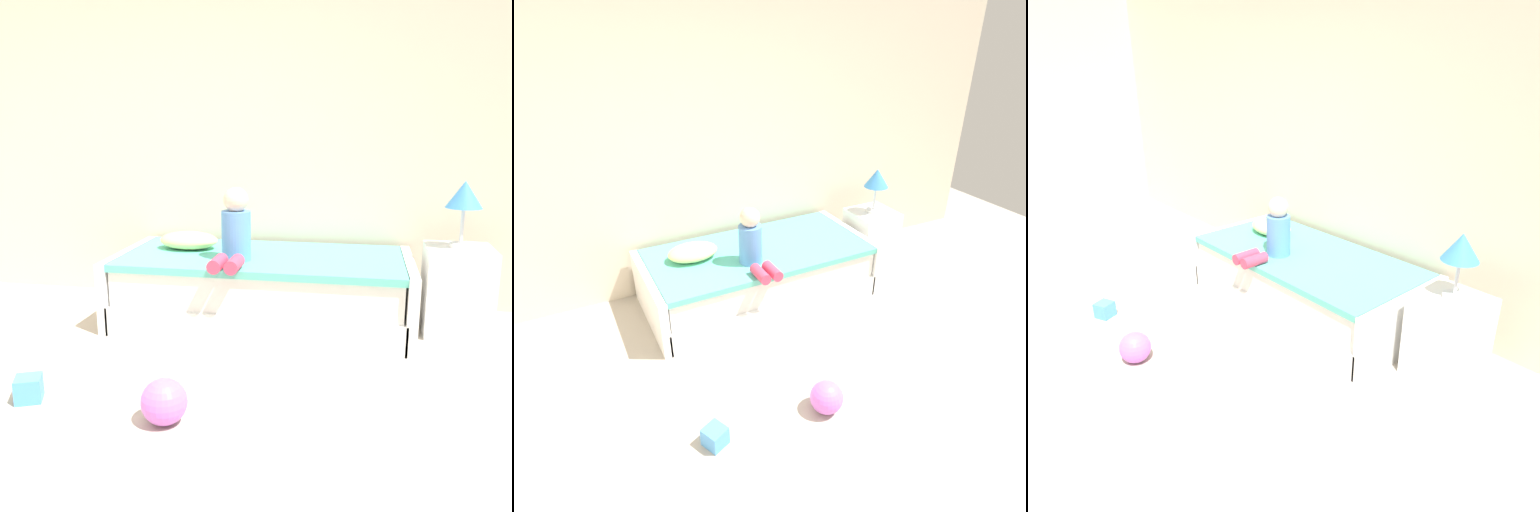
{
  "view_description": "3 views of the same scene",
  "coord_description": "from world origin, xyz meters",
  "views": [
    {
      "loc": [
        1.25,
        -1.79,
        1.41
      ],
      "look_at": [
        0.57,
        1.75,
        0.55
      ],
      "focal_mm": 38.71,
      "sensor_mm": 36.0,
      "label": 1
    },
    {
      "loc": [
        -1.0,
        -1.31,
        2.4
      ],
      "look_at": [
        0.57,
        1.75,
        0.55
      ],
      "focal_mm": 31.66,
      "sensor_mm": 36.0,
      "label": 2
    },
    {
      "loc": [
        3.26,
        -0.61,
        2.07
      ],
      "look_at": [
        0.57,
        1.75,
        0.55
      ],
      "focal_mm": 33.39,
      "sensor_mm": 36.0,
      "label": 3
    }
  ],
  "objects": [
    {
      "name": "nightstand",
      "position": [
        1.92,
        2.04,
        0.3
      ],
      "size": [
        0.44,
        0.44,
        0.6
      ],
      "primitive_type": "cube",
      "color": "white",
      "rests_on": "ground"
    },
    {
      "name": "bed",
      "position": [
        0.57,
        2.0,
        0.25
      ],
      "size": [
        2.11,
        1.0,
        0.5
      ],
      "color": "white",
      "rests_on": "ground"
    },
    {
      "name": "ground_plane",
      "position": [
        0.0,
        0.0,
        0.0
      ],
      "size": [
        9.2,
        9.2,
        0.0
      ],
      "primitive_type": "plane",
      "color": "#B2A899"
    },
    {
      "name": "child_figure",
      "position": [
        0.42,
        1.77,
        0.7
      ],
      "size": [
        0.2,
        0.51,
        0.5
      ],
      "color": "#598CD1",
      "rests_on": "bed"
    },
    {
      "name": "table_lamp",
      "position": [
        1.92,
        2.04,
        0.94
      ],
      "size": [
        0.24,
        0.24,
        0.45
      ],
      "color": "silver",
      "rests_on": "nightstand"
    },
    {
      "name": "wall_rear",
      "position": [
        0.0,
        2.6,
        1.45
      ],
      "size": [
        7.2,
        0.1,
        2.9
      ],
      "primitive_type": "cube",
      "color": "beige",
      "rests_on": "ground"
    },
    {
      "name": "pillow",
      "position": [
        -0.01,
        2.1,
        0.56
      ],
      "size": [
        0.44,
        0.3,
        0.13
      ],
      "primitive_type": "ellipsoid",
      "color": "#F2E58C",
      "rests_on": "bed"
    },
    {
      "name": "toy_block",
      "position": [
        -0.41,
        0.58,
        0.07
      ],
      "size": [
        0.17,
        0.17,
        0.13
      ],
      "primitive_type": "cube",
      "rotation": [
        0.0,
        0.0,
        1.99
      ],
      "color": "#4C99E5",
      "rests_on": "ground"
    },
    {
      "name": "toy_ball",
      "position": [
        0.36,
        0.5,
        0.11
      ],
      "size": [
        0.23,
        0.23,
        0.23
      ],
      "primitive_type": "sphere",
      "color": "#CC66D8",
      "rests_on": "ground"
    }
  ]
}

